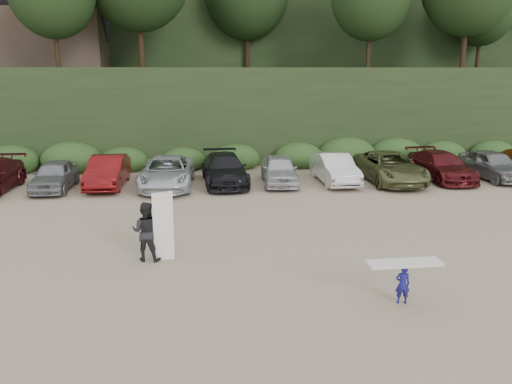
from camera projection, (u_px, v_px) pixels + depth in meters
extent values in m
plane|color=tan|center=(243.00, 252.00, 16.45)|extent=(120.00, 120.00, 0.00)
cube|color=black|center=(217.00, 109.00, 36.97)|extent=(80.00, 14.00, 6.00)
cube|color=black|center=(210.00, 49.00, 53.15)|extent=(90.00, 30.00, 16.00)
cube|color=#2B491E|center=(213.00, 159.00, 30.24)|extent=(46.20, 2.00, 1.20)
cube|color=brown|center=(50.00, 40.00, 36.41)|extent=(8.00, 6.00, 4.00)
imported|color=gray|center=(55.00, 175.00, 24.89)|extent=(1.74, 4.31, 1.47)
imported|color=maroon|center=(108.00, 171.00, 25.55)|extent=(1.73, 4.81, 1.58)
imported|color=silver|center=(167.00, 172.00, 25.41)|extent=(2.76, 5.67, 1.55)
imported|color=black|center=(224.00, 169.00, 26.16)|extent=(2.47, 5.49, 1.56)
imported|color=silver|center=(279.00, 170.00, 26.16)|extent=(2.06, 4.52, 1.51)
imported|color=silver|center=(335.00, 169.00, 26.40)|extent=(1.74, 4.72, 1.54)
imported|color=brown|center=(390.00, 167.00, 26.61)|extent=(2.70, 5.76, 1.59)
imported|color=#551317|center=(441.00, 166.00, 27.18)|extent=(2.38, 5.33, 1.52)
imported|color=slate|center=(492.00, 165.00, 27.35)|extent=(2.23, 4.79, 1.59)
imported|color=navy|center=(403.00, 284.00, 12.76)|extent=(0.41, 0.29, 1.04)
cube|color=silver|center=(404.00, 263.00, 12.62)|extent=(1.91, 0.57, 0.08)
imported|color=black|center=(146.00, 231.00, 15.59)|extent=(1.06, 0.90, 1.90)
cube|color=white|center=(163.00, 227.00, 15.48)|extent=(0.66, 0.40, 2.23)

